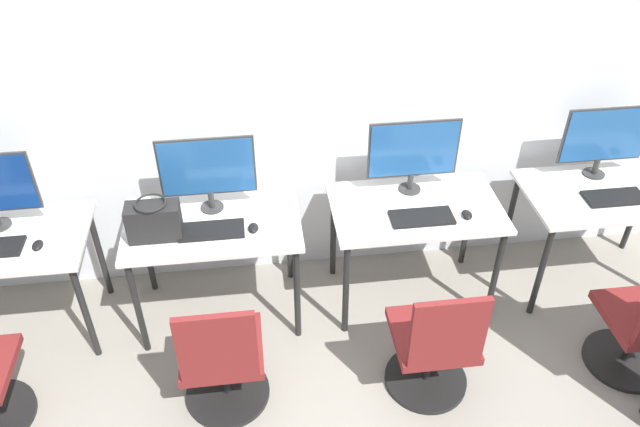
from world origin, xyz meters
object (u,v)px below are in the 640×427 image
Objects in this scene: mouse_left at (253,228)px; handbag at (154,221)px; mouse_right at (467,215)px; monitor_far_right at (605,138)px; monitor_left at (207,170)px; office_chair_left at (223,363)px; keyboard_far_right at (615,197)px; mouse_far_left at (38,245)px; office_chair_right at (434,349)px; keyboard_left at (212,230)px; monitor_right at (413,152)px; keyboard_right at (422,217)px.

handbag reaches higher than mouse_left.
monitor_far_right is (0.97, 0.34, 0.26)m from mouse_right.
monitor_left is 1.10m from office_chair_left.
mouse_right reaches higher than keyboard_far_right.
mouse_far_left is at bearing 179.25° from mouse_right.
office_chair_right is at bearing -38.03° from monitor_left.
monitor_left is 0.36m from keyboard_left.
monitor_far_right is at bearing 7.64° from mouse_left.
office_chair_right is 1.76m from monitor_far_right.
monitor_left and monitor_right have the same top height.
office_chair_left is 1.00× the size of office_chair_right.
monitor_far_right is (1.24, 0.02, 0.00)m from monitor_right.
handbag reaches higher than keyboard_far_right.
mouse_far_left is 3.47m from monitor_far_right.
mouse_far_left is at bearing 179.56° from keyboard_right.
monitor_left is 1.49× the size of keyboard_far_right.
keyboard_left is 0.24m from mouse_left.
keyboard_far_right is (1.30, 0.70, 0.41)m from office_chair_right.
keyboard_left is (0.97, 0.02, -0.01)m from mouse_far_left.
office_chair_left is (0.99, -0.62, -0.41)m from mouse_far_left.
mouse_left is 0.78m from office_chair_left.
mouse_right is at bearing -1.36° from handbag.
mouse_left is (0.24, -0.01, 0.01)m from keyboard_left.
monitor_left is 1.49× the size of keyboard_right.
mouse_far_left is at bearing -179.86° from mouse_left.
mouse_far_left and mouse_left have the same top height.
keyboard_far_right is (0.00, -0.28, -0.27)m from monitor_far_right.
office_chair_right is (0.94, -0.68, -0.41)m from mouse_left.
mouse_right is at bearing 62.50° from office_chair_right.
monitor_left is at bearing 174.91° from keyboard_far_right.
office_chair_left reaches higher than keyboard_left.
monitor_far_right reaches higher than office_chair_right.
mouse_far_left is 1.21m from mouse_left.
mouse_far_left is at bearing 147.86° from office_chair_left.
monitor_right is at bearing 36.77° from office_chair_left.
handbag is at bearing -179.16° from keyboard_left.
mouse_right is at bearing 21.60° from office_chair_left.
office_chair_left reaches higher than mouse_right.
keyboard_left is 1.30m from monitor_right.
office_chair_right is (-0.06, -0.66, -0.41)m from keyboard_right.
mouse_far_left is at bearing -179.07° from keyboard_left.
monitor_right is 1.00× the size of monitor_far_right.
keyboard_right is at bearing -165.50° from monitor_far_right.
mouse_right is 0.24× the size of keyboard_far_right.
mouse_far_left reaches higher than keyboard_far_right.
mouse_left reaches higher than keyboard_left.
monitor_left is 1.49× the size of keyboard_left.
monitor_far_right reaches higher than office_chair_left.
monitor_far_right is (2.24, 0.30, 0.26)m from mouse_left.
office_chair_right is 1.72m from handbag.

